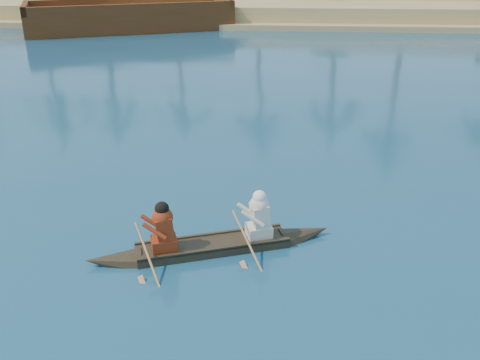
# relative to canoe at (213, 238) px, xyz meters

# --- Properties ---
(canoe) EXTENTS (4.52, 2.06, 1.26)m
(canoe) POSITION_rel_canoe_xyz_m (0.00, 0.00, 0.00)
(canoe) COLOR #32291B
(canoe) RESTS_ON ground
(barge_mid) EXTENTS (13.21, 8.54, 2.09)m
(barge_mid) POSITION_rel_canoe_xyz_m (-8.29, 25.90, 0.49)
(barge_mid) COLOR #612B14
(barge_mid) RESTS_ON ground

